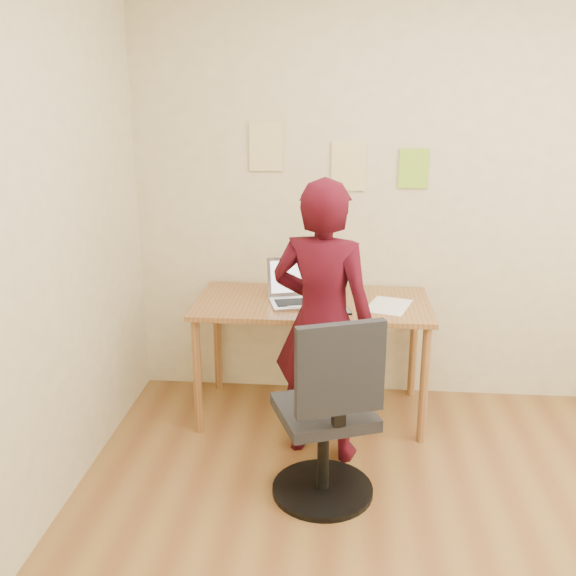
# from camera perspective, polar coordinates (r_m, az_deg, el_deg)

# --- Properties ---
(room) EXTENTS (3.58, 3.58, 2.78)m
(room) POSITION_cam_1_polar(r_m,az_deg,el_deg) (2.38, 14.96, 2.11)
(room) COLOR brown
(room) RESTS_ON ground
(desk) EXTENTS (1.40, 0.70, 0.74)m
(desk) POSITION_cam_1_polar(r_m,az_deg,el_deg) (3.88, 2.17, -2.39)
(desk) COLOR #955F33
(desk) RESTS_ON ground
(laptop) EXTENTS (0.41, 0.38, 0.25)m
(laptop) POSITION_cam_1_polar(r_m,az_deg,el_deg) (3.83, 0.91, -0.44)
(laptop) COLOR #B9BAC1
(laptop) RESTS_ON desk
(paper_sheet) EXTENTS (0.31, 0.37, 0.00)m
(paper_sheet) POSITION_cam_1_polar(r_m,az_deg,el_deg) (3.81, 8.93, -1.56)
(paper_sheet) COLOR white
(paper_sheet) RESTS_ON desk
(phone) EXTENTS (0.09, 0.13, 0.01)m
(phone) POSITION_cam_1_polar(r_m,az_deg,el_deg) (3.67, 5.05, -2.04)
(phone) COLOR black
(phone) RESTS_ON desk
(wall_note_left) EXTENTS (0.21, 0.00, 0.30)m
(wall_note_left) POSITION_cam_1_polar(r_m,az_deg,el_deg) (4.05, -1.98, 12.47)
(wall_note_left) COLOR #E6CC89
(wall_note_left) RESTS_ON room
(wall_note_mid) EXTENTS (0.21, 0.00, 0.30)m
(wall_note_mid) POSITION_cam_1_polar(r_m,az_deg,el_deg) (4.03, 5.38, 10.71)
(wall_note_mid) COLOR #E6CC89
(wall_note_mid) RESTS_ON room
(wall_note_right) EXTENTS (0.18, 0.00, 0.24)m
(wall_note_right) POSITION_cam_1_polar(r_m,az_deg,el_deg) (4.06, 11.11, 10.38)
(wall_note_right) COLOR #92CE2E
(wall_note_right) RESTS_ON room
(office_chair) EXTENTS (0.56, 0.57, 0.98)m
(office_chair) POSITION_cam_1_polar(r_m,az_deg,el_deg) (3.14, 3.59, -11.95)
(office_chair) COLOR black
(office_chair) RESTS_ON ground
(person) EXTENTS (0.64, 0.51, 1.54)m
(person) POSITION_cam_1_polar(r_m,az_deg,el_deg) (3.42, 3.09, -3.04)
(person) COLOR #390711
(person) RESTS_ON ground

